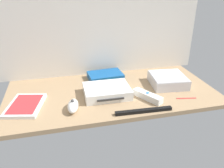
# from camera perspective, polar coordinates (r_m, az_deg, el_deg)

# --- Properties ---
(ground_plane) EXTENTS (1.00, 0.48, 0.02)m
(ground_plane) POSITION_cam_1_polar(r_m,az_deg,el_deg) (1.11, 0.00, -2.33)
(ground_plane) COLOR #9E7F5B
(ground_plane) RESTS_ON ground
(back_wall) EXTENTS (1.10, 0.01, 0.64)m
(back_wall) POSITION_cam_1_polar(r_m,az_deg,el_deg) (1.24, -2.82, 16.73)
(back_wall) COLOR silver
(back_wall) RESTS_ON ground
(game_console) EXTENTS (0.21, 0.17, 0.04)m
(game_console) POSITION_cam_1_polar(r_m,az_deg,el_deg) (1.06, -1.30, -1.79)
(game_console) COLOR white
(game_console) RESTS_ON ground_plane
(mini_computer) EXTENTS (0.19, 0.19, 0.05)m
(mini_computer) POSITION_cam_1_polar(r_m,az_deg,el_deg) (1.20, 13.81, 0.97)
(mini_computer) COLOR silver
(mini_computer) RESTS_ON ground_plane
(game_case) EXTENTS (0.18, 0.22, 0.02)m
(game_case) POSITION_cam_1_polar(r_m,az_deg,el_deg) (1.04, -20.85, -5.01)
(game_case) COLOR white
(game_case) RESTS_ON ground_plane
(network_router) EXTENTS (0.19, 0.13, 0.03)m
(network_router) POSITION_cam_1_polar(r_m,az_deg,el_deg) (1.23, -1.52, 2.02)
(network_router) COLOR #145193
(network_router) RESTS_ON ground_plane
(remote_wand) EXTENTS (0.11, 0.15, 0.03)m
(remote_wand) POSITION_cam_1_polar(r_m,az_deg,el_deg) (1.04, 8.86, -3.00)
(remote_wand) COLOR white
(remote_wand) RESTS_ON ground_plane
(remote_nunchuk) EXTENTS (0.06, 0.11, 0.05)m
(remote_nunchuk) POSITION_cam_1_polar(r_m,az_deg,el_deg) (0.96, -9.74, -5.40)
(remote_nunchuk) COLOR white
(remote_nunchuk) RESTS_ON ground_plane
(sensor_bar) EXTENTS (0.24, 0.03, 0.01)m
(sensor_bar) POSITION_cam_1_polar(r_m,az_deg,el_deg) (0.95, 7.93, -6.68)
(sensor_bar) COLOR black
(sensor_bar) RESTS_ON ground_plane
(stylus_pen) EXTENTS (0.09, 0.02, 0.01)m
(stylus_pen) POSITION_cam_1_polar(r_m,az_deg,el_deg) (1.10, 18.13, -3.29)
(stylus_pen) COLOR red
(stylus_pen) RESTS_ON ground_plane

